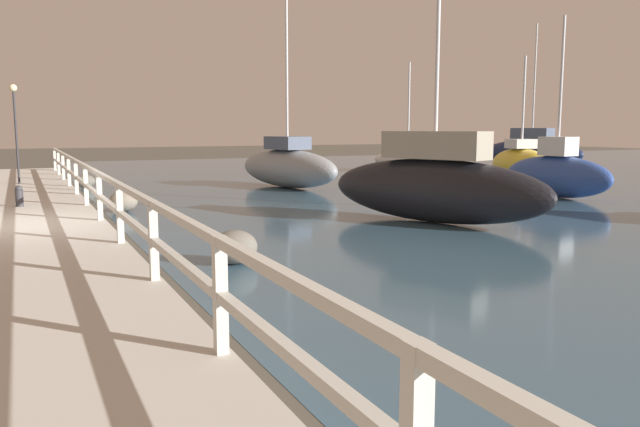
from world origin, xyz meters
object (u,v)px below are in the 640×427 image
object	(u,v)px
sailboat_gray	(287,166)
sailboat_blue	(557,174)
mooring_bollard	(19,196)
dock_lamp	(15,114)
sailboat_yellow	(521,164)
sailboat_black	(434,185)
sailboat_white	(408,159)
sailboat_navy	(531,151)

from	to	relation	value
sailboat_gray	sailboat_blue	xyz separation A→B (m)	(6.19, -6.66, -0.03)
mooring_bollard	sailboat_gray	distance (m)	10.06
mooring_bollard	dock_lamp	world-z (taller)	dock_lamp
sailboat_yellow	sailboat_black	size ratio (longest dim) A/B	0.88
mooring_bollard	sailboat_yellow	xyz separation A→B (m)	(18.19, 3.24, 0.13)
dock_lamp	sailboat_gray	xyz separation A→B (m)	(8.75, -1.60, -1.80)
mooring_bollard	dock_lamp	bearing A→B (deg)	89.92
mooring_bollard	sailboat_yellow	bearing A→B (deg)	10.11
mooring_bollard	sailboat_blue	xyz separation A→B (m)	(14.94, -1.70, 0.15)
sailboat_white	sailboat_gray	size ratio (longest dim) A/B	0.73
sailboat_white	sailboat_navy	size ratio (longest dim) A/B	0.69
sailboat_gray	sailboat_black	world-z (taller)	sailboat_gray
sailboat_navy	sailboat_gray	bearing A→B (deg)	-179.63
dock_lamp	sailboat_yellow	size ratio (longest dim) A/B	0.64
sailboat_gray	sailboat_yellow	bearing A→B (deg)	-22.18
sailboat_navy	sailboat_blue	bearing A→B (deg)	-148.37
sailboat_yellow	sailboat_blue	bearing A→B (deg)	-111.01
sailboat_gray	sailboat_white	bearing A→B (deg)	18.36
dock_lamp	sailboat_blue	distance (m)	17.16
sailboat_white	sailboat_gray	distance (m)	9.80
mooring_bollard	sailboat_navy	xyz separation A→B (m)	(25.42, 10.08, 0.29)
sailboat_white	sailboat_black	xyz separation A→B (m)	(-8.77, -14.20, 0.22)
mooring_bollard	sailboat_navy	size ratio (longest dim) A/B	0.06
sailboat_gray	sailboat_black	distance (m)	9.27
dock_lamp	sailboat_blue	size ratio (longest dim) A/B	0.58
sailboat_black	sailboat_yellow	bearing A→B (deg)	15.36
sailboat_white	mooring_bollard	bearing A→B (deg)	-160.41
mooring_bollard	sailboat_black	distance (m)	9.49
sailboat_yellow	sailboat_blue	size ratio (longest dim) A/B	0.91
sailboat_white	sailboat_black	distance (m)	16.69
sailboat_white	sailboat_navy	world-z (taller)	sailboat_navy
sailboat_blue	sailboat_black	bearing A→B (deg)	-164.56
sailboat_blue	sailboat_black	xyz separation A→B (m)	(-6.48, -2.60, 0.12)
dock_lamp	sailboat_navy	distance (m)	25.71
sailboat_yellow	sailboat_navy	world-z (taller)	sailboat_navy
mooring_bollard	sailboat_black	xyz separation A→B (m)	(8.46, -4.31, 0.27)
sailboat_gray	dock_lamp	bearing A→B (deg)	157.73
dock_lamp	sailboat_white	distance (m)	17.64
dock_lamp	sailboat_navy	size ratio (longest dim) A/B	0.41
sailboat_navy	sailboat_black	world-z (taller)	sailboat_navy
mooring_bollard	sailboat_navy	bearing A→B (deg)	21.63
sailboat_gray	sailboat_navy	bearing A→B (deg)	5.18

